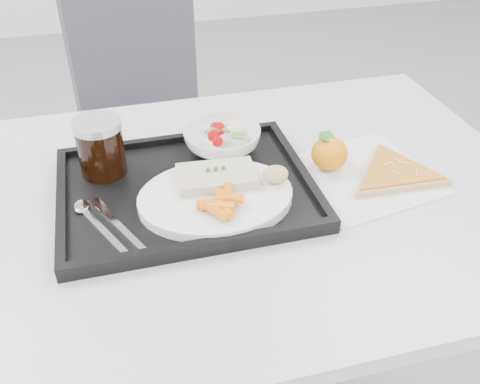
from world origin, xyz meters
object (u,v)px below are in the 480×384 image
Objects in this scene: table at (217,223)px; tray at (186,190)px; dinner_plate at (216,198)px; salad_bowl at (222,140)px; cola_glass at (100,146)px; chair at (146,120)px; pizza_slice at (395,173)px; tangerine at (329,153)px.

table is 2.67× the size of tray.
dinner_plate is at bearing -103.73° from table.
dinner_plate reaches higher than tray.
cola_glass reaches higher than salad_bowl.
pizza_slice is at bearing -61.77° from chair.
tangerine is (0.29, -0.69, 0.25)m from chair.
chair is 0.65m from salad_bowl.
chair is 0.74m from tray.
cola_glass is (-0.19, 0.11, 0.14)m from table.
dinner_plate is at bearing -107.04° from salad_bowl.
cola_glass is at bearing 169.43° from tangerine.
tray is at bearing -32.54° from cola_glass.
pizza_slice is (0.53, -0.14, -0.06)m from cola_glass.
tray is 0.39m from pizza_slice.
table is at bearing -173.10° from tangerine.
cola_glass is at bearing 150.99° from table.
pizza_slice is at bearing -28.52° from tangerine.
tangerine reaches higher than dinner_plate.
tray is 0.18m from cola_glass.
tangerine is (0.42, -0.08, -0.04)m from cola_glass.
dinner_plate is at bearing -38.70° from cola_glass.
tray is (0.01, -0.70, 0.22)m from chair.
cola_glass is at bearing 165.37° from pizza_slice.
dinner_plate is 1.78× the size of salad_bowl.
dinner_plate is 0.89× the size of pizza_slice.
table is at bearing -108.06° from salad_bowl.
salad_bowl is 1.75× the size of tangerine.
cola_glass reaches higher than table.
cola_glass is (-0.14, 0.09, 0.06)m from tray.
dinner_plate reaches higher than table.
salad_bowl is at bearing 72.96° from dinner_plate.
tangerine reaches higher than salad_bowl.
table is 13.78× the size of tangerine.
tray is 1.67× the size of dinner_plate.
salad_bowl is 0.23m from cola_glass.
salad_bowl is at bearing 4.70° from cola_glass.
chair is at bearing 91.04° from tray.
pizza_slice is at bearing -27.82° from salad_bowl.
salad_bowl is (0.04, 0.12, 0.11)m from table.
chair reaches higher than tangerine.
table is at bearing -84.86° from chair.
dinner_plate is (-0.01, -0.04, 0.09)m from table.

